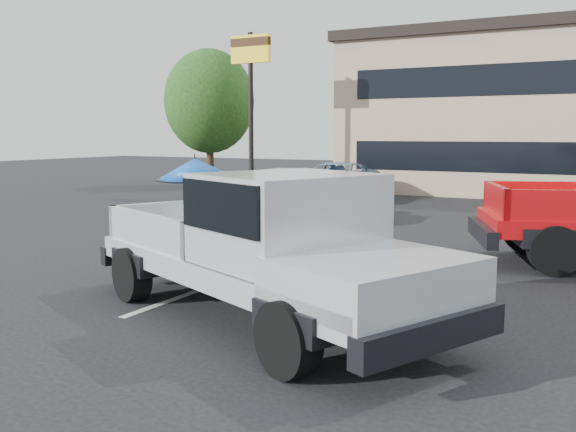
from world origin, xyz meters
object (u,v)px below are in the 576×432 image
tree_left (209,101)px  blue_suv (336,182)px  silver_sedan (290,195)px  silver_pickup (275,241)px  motel_sign (251,70)px

tree_left → blue_suv: 8.64m
tree_left → silver_sedan: bearing=-44.3°
silver_pickup → blue_suv: bearing=135.4°
silver_pickup → silver_sedan: silver_pickup is taller
motel_sign → silver_pickup: size_ratio=1.00×
silver_pickup → tree_left: bearing=151.5°
silver_pickup → blue_suv: size_ratio=1.25×
silver_pickup → silver_sedan: 9.60m
motel_sign → silver_sedan: 7.99m
motel_sign → tree_left: size_ratio=1.00×
silver_sedan → blue_suv: 5.34m
silver_sedan → blue_suv: bearing=5.4°
tree_left → blue_suv: tree_left is taller
tree_left → blue_suv: size_ratio=1.26×
silver_pickup → motel_sign: bearing=146.8°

